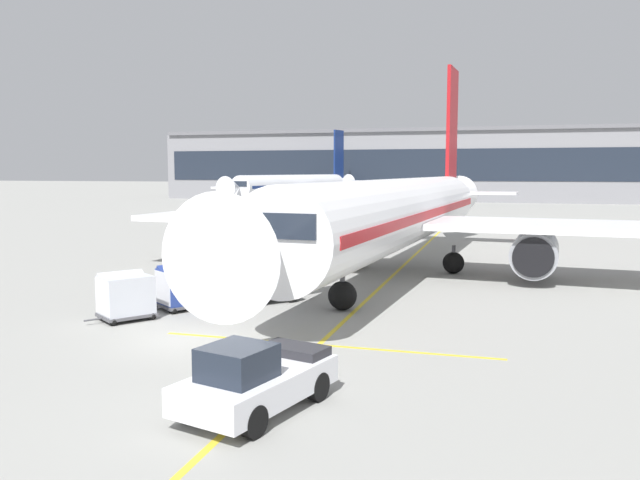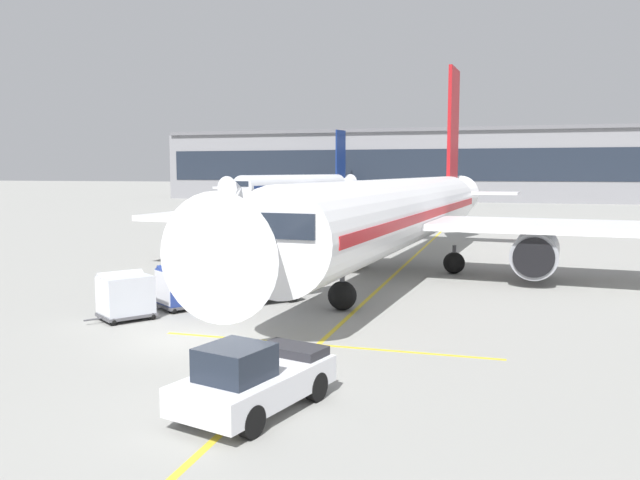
# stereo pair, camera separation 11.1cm
# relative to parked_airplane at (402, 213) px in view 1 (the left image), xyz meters

# --- Properties ---
(ground_plane) EXTENTS (600.00, 600.00, 0.00)m
(ground_plane) POSITION_rel_parked_airplane_xyz_m (-5.07, -16.84, -3.50)
(ground_plane) COLOR gray
(parked_airplane) EXTENTS (33.39, 43.26, 14.28)m
(parked_airplane) POSITION_rel_parked_airplane_xyz_m (0.00, 0.00, 0.00)
(parked_airplane) COLOR white
(parked_airplane) RESTS_ON ground
(belt_loader) EXTENTS (4.50, 4.92, 2.69)m
(belt_loader) POSITION_rel_parked_airplane_xyz_m (-4.62, -9.96, -2.68)
(belt_loader) COLOR #A3A8B2
(belt_loader) RESTS_ON ground
(baggage_cart_lead) EXTENTS (2.46, 2.68, 1.91)m
(baggage_cart_lead) POSITION_rel_parked_airplane_xyz_m (-7.57, -12.34, -2.50)
(baggage_cart_lead) COLOR #515156
(baggage_cart_lead) RESTS_ON ground
(baggage_cart_second) EXTENTS (2.46, 2.68, 1.91)m
(baggage_cart_second) POSITION_rel_parked_airplane_xyz_m (-8.80, -14.81, -2.50)
(baggage_cart_second) COLOR #515156
(baggage_cart_second) RESTS_ON ground
(pushback_tug) EXTENTS (3.20, 4.80, 1.83)m
(pushback_tug) POSITION_rel_parked_airplane_xyz_m (-0.10, -22.55, -2.67)
(pushback_tug) COLOR silver
(pushback_tug) RESTS_ON ground
(ground_crew_by_loader) EXTENTS (0.41, 0.49, 1.74)m
(ground_crew_by_loader) POSITION_rel_parked_airplane_xyz_m (-4.56, -9.32, -2.50)
(ground_crew_by_loader) COLOR #514C42
(ground_crew_by_loader) RESTS_ON ground
(ground_crew_by_carts) EXTENTS (0.39, 0.51, 1.74)m
(ground_crew_by_carts) POSITION_rel_parked_airplane_xyz_m (-7.86, -10.80, -2.50)
(ground_crew_by_carts) COLOR black
(ground_crew_by_carts) RESTS_ON ground
(safety_cone_engine_keepout) EXTENTS (0.55, 0.55, 0.63)m
(safety_cone_engine_keepout) POSITION_rel_parked_airplane_xyz_m (-5.75, 0.07, -3.19)
(safety_cone_engine_keepout) COLOR black
(safety_cone_engine_keepout) RESTS_ON ground
(safety_cone_wingtip) EXTENTS (0.66, 0.66, 0.74)m
(safety_cone_wingtip) POSITION_rel_parked_airplane_xyz_m (-5.55, -0.92, -3.14)
(safety_cone_wingtip) COLOR black
(safety_cone_wingtip) RESTS_ON ground
(safety_cone_nose_mark) EXTENTS (0.56, 0.56, 0.64)m
(safety_cone_nose_mark) POSITION_rel_parked_airplane_xyz_m (-6.02, -5.17, -3.19)
(safety_cone_nose_mark) COLOR black
(safety_cone_nose_mark) RESTS_ON ground
(apron_guidance_line_lead_in) EXTENTS (0.20, 110.00, 0.01)m
(apron_guidance_line_lead_in) POSITION_rel_parked_airplane_xyz_m (-0.30, -0.77, -3.49)
(apron_guidance_line_lead_in) COLOR yellow
(apron_guidance_line_lead_in) RESTS_ON ground
(apron_guidance_line_stop_bar) EXTENTS (12.00, 0.20, 0.01)m
(apron_guidance_line_stop_bar) POSITION_rel_parked_airplane_xyz_m (-0.06, -16.28, -3.49)
(apron_guidance_line_stop_bar) COLOR yellow
(apron_guidance_line_stop_bar) RESTS_ON ground
(terminal_building) EXTENTS (106.79, 21.17, 14.18)m
(terminal_building) POSITION_rel_parked_airplane_xyz_m (-10.89, 97.37, 3.54)
(terminal_building) COLOR gray
(terminal_building) RESTS_ON ground
(distant_airplane) EXTENTS (31.15, 39.53, 13.48)m
(distant_airplane) POSITION_rel_parked_airplane_xyz_m (-27.52, 63.88, -0.02)
(distant_airplane) COLOR silver
(distant_airplane) RESTS_ON ground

